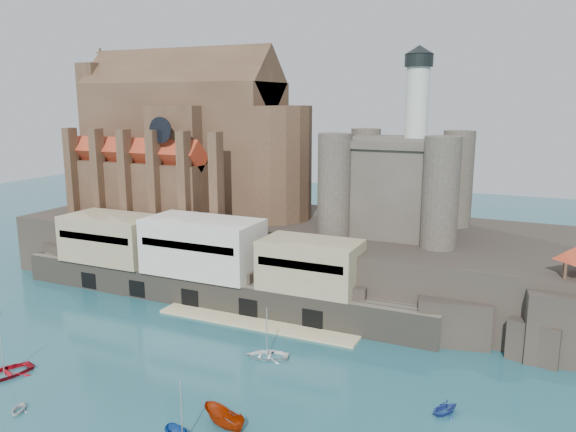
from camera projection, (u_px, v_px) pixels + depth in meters
The scene contains 11 objects.
ground at pixel (166, 378), 63.64m from camera, with size 300.00×300.00×0.00m, color #1B4E59.
promontory at pixel (301, 252), 97.79m from camera, with size 100.00×36.00×10.00m.
quay at pixel (201, 263), 87.11m from camera, with size 70.00×12.00×13.05m.
church at pixel (191, 147), 106.26m from camera, with size 47.00×25.93×30.51m.
castle_keep at pixel (399, 180), 89.98m from camera, with size 21.20×21.20×29.30m.
rock_outcrop at pixel (574, 324), 68.75m from camera, with size 14.50×10.50×8.70m.
boat_0 at pixel (4, 376), 64.08m from camera, with size 4.48×1.30×6.27m, color #A40A17.
boat_1 at pixel (19, 412), 56.75m from camera, with size 2.27×1.39×2.63m, color silver.
boat_5 at pixel (224, 426), 54.27m from camera, with size 1.96×2.02×5.22m, color #942302.
boat_6 at pixel (267, 357), 68.82m from camera, with size 3.78×1.10×5.30m, color white.
boat_7 at pixel (444, 413), 56.43m from camera, with size 2.93×1.79×3.40m, color navy.
Camera 1 is at (36.96, -47.54, 30.89)m, focal length 35.00 mm.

